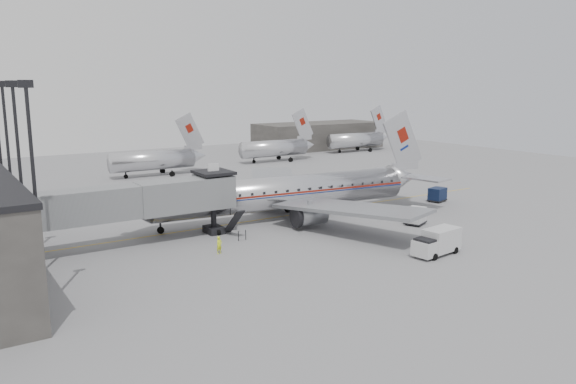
# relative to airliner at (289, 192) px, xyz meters

# --- Properties ---
(ground) EXTENTS (160.00, 160.00, 0.00)m
(ground) POSITION_rel_airliner_xyz_m (-0.75, -4.87, -2.99)
(ground) COLOR slate
(ground) RESTS_ON ground
(hangar) EXTENTS (30.00, 12.00, 6.00)m
(hangar) POSITION_rel_airliner_xyz_m (44.25, 55.13, 0.01)
(hangar) COLOR #353230
(hangar) RESTS_ON ground
(apron_line) EXTENTS (60.00, 0.15, 0.01)m
(apron_line) POSITION_rel_airliner_xyz_m (2.25, 1.13, -2.99)
(apron_line) COLOR gold
(apron_line) RESTS_ON ground
(jet_bridge) EXTENTS (21.00, 6.20, 7.10)m
(jet_bridge) POSITION_rel_airliner_xyz_m (-17.41, -1.21, 1.18)
(jet_bridge) COLOR slate
(jet_bridge) RESTS_ON ground
(distant_aircraft_near) EXTENTS (16.39, 3.20, 10.26)m
(distant_aircraft_near) POSITION_rel_airliner_xyz_m (-2.54, 37.13, -0.26)
(distant_aircraft_near) COLOR silver
(distant_aircraft_near) RESTS_ON ground
(distant_aircraft_mid) EXTENTS (16.39, 3.20, 10.26)m
(distant_aircraft_mid) POSITION_rel_airliner_xyz_m (23.46, 41.13, -0.26)
(distant_aircraft_mid) COLOR silver
(distant_aircraft_mid) RESTS_ON ground
(distant_aircraft_far) EXTENTS (16.39, 3.20, 10.26)m
(distant_aircraft_far) POSITION_rel_airliner_xyz_m (47.46, 45.13, -0.26)
(distant_aircraft_far) COLOR silver
(distant_aircraft_far) RESTS_ON ground
(airliner) EXTENTS (37.61, 34.70, 11.90)m
(airliner) POSITION_rel_airliner_xyz_m (0.00, 0.00, 0.00)
(airliner) COLOR silver
(airliner) RESTS_ON ground
(service_van) EXTENTS (5.13, 2.48, 2.32)m
(service_van) POSITION_rel_airliner_xyz_m (3.36, -18.86, -1.77)
(service_van) COLOR #BDBDBF
(service_van) RESTS_ON ground
(baggage_cart_navy) EXTENTS (2.66, 2.27, 1.80)m
(baggage_cart_navy) POSITION_rel_airliner_xyz_m (21.01, -2.87, -2.04)
(baggage_cart_navy) COLOR #0D1936
(baggage_cart_navy) RESTS_ON ground
(baggage_cart_white) EXTENTS (2.87, 2.58, 1.85)m
(baggage_cart_white) POSITION_rel_airliner_xyz_m (9.85, -9.95, -2.01)
(baggage_cart_white) COLOR silver
(baggage_cart_white) RESTS_ON ground
(ramp_worker) EXTENTS (0.67, 0.54, 1.61)m
(ramp_worker) POSITION_rel_airliner_xyz_m (-12.75, -8.00, -2.19)
(ramp_worker) COLOR #DDF21C
(ramp_worker) RESTS_ON ground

